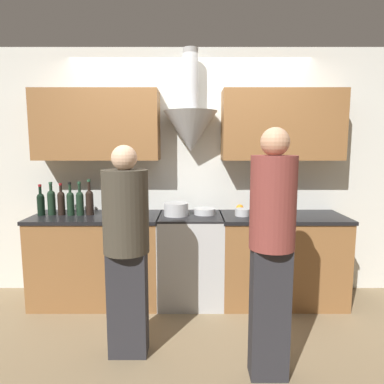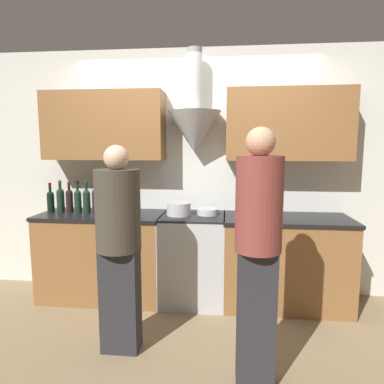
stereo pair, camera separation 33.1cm
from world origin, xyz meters
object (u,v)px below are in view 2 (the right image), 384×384
Objects in this scene: wine_bottle_0 at (51,200)px; stock_pot at (179,209)px; wine_bottle_1 at (61,199)px; wine_bottle_5 at (96,199)px; person_foreground_left at (119,241)px; stove_range at (193,258)px; mixing_bowl at (208,212)px; wine_bottle_2 at (70,200)px; wine_bottle_4 at (87,200)px; wine_bottle_3 at (78,200)px; person_foreground_right at (258,245)px; saucepan at (245,213)px; orange_fruit at (245,209)px.

wine_bottle_0 is 1.36m from stock_pot.
wine_bottle_1 is 0.39m from wine_bottle_5.
wine_bottle_5 is 0.22× the size of person_foreground_left.
mixing_bowl is at bearing 17.98° from stove_range.
stock_pot is (-0.14, -0.01, 0.51)m from stove_range.
wine_bottle_5 is at bearing 120.18° from person_foreground_left.
wine_bottle_2 is 0.19m from wine_bottle_4.
wine_bottle_4 is (0.29, -0.02, -0.00)m from wine_bottle_1.
wine_bottle_4 is at bearing 3.75° from wine_bottle_3.
stock_pot is (1.36, -0.01, -0.06)m from wine_bottle_0.
stove_range is at bearing -1.29° from wine_bottle_5.
wine_bottle_3 is at bearing 128.59° from person_foreground_left.
stove_range is 1.26m from wine_bottle_4.
wine_bottle_2 reaches higher than stock_pot.
wine_bottle_3 is 0.09m from wine_bottle_4.
stock_pot is 0.14× the size of person_foreground_right.
stove_range is 0.71m from saucepan.
wine_bottle_4 is (-1.11, 0.01, 0.58)m from stove_range.
wine_bottle_3 is 0.99× the size of wine_bottle_4.
person_foreground_left is 0.93× the size of person_foreground_right.
wine_bottle_5 reaches higher than wine_bottle_2.
wine_bottle_4 is at bearing -3.36° from wine_bottle_1.
person_foreground_left reaches higher than stock_pot.
wine_bottle_2 is 0.10m from wine_bottle_3.
saucepan is (0.37, -0.07, 0.00)m from mixing_bowl.
stock_pot is 0.66m from saucepan.
person_foreground_left is (-0.47, -0.92, 0.43)m from stove_range.
person_foreground_right reaches higher than stove_range.
wine_bottle_1 is 1.03× the size of wine_bottle_2.
wine_bottle_4 is 1.64m from orange_fruit.
stock_pot is 3.07× the size of orange_fruit.
saucepan reaches higher than mixing_bowl.
wine_bottle_2 is at bearing 170.31° from wine_bottle_3.
person_foreground_left is at bearing 165.64° from person_foreground_right.
stock_pot is at bearing -0.41° from wine_bottle_0.
saucepan is at bearing -11.09° from mixing_bowl.
orange_fruit is at bearing 5.79° from wine_bottle_3.
wine_bottle_5 reaches higher than wine_bottle_0.
wine_bottle_5 reaches higher than wine_bottle_4.
wine_bottle_1 is 0.98× the size of wine_bottle_4.
stock_pot is 1.12× the size of mixing_bowl.
orange_fruit is (1.54, 0.15, -0.10)m from wine_bottle_5.
mixing_bowl is at bearing 1.17° from wine_bottle_5.
stove_range is 1.18m from wine_bottle_5.
wine_bottle_3 is at bearing 0.31° from wine_bottle_0.
wine_bottle_0 is 0.94× the size of wine_bottle_1.
orange_fruit is 0.20m from saucepan.
wine_bottle_0 is 0.20m from wine_bottle_2.
wine_bottle_3 is 1.35m from mixing_bowl.
person_foreground_right is at bearing -65.20° from stove_range.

